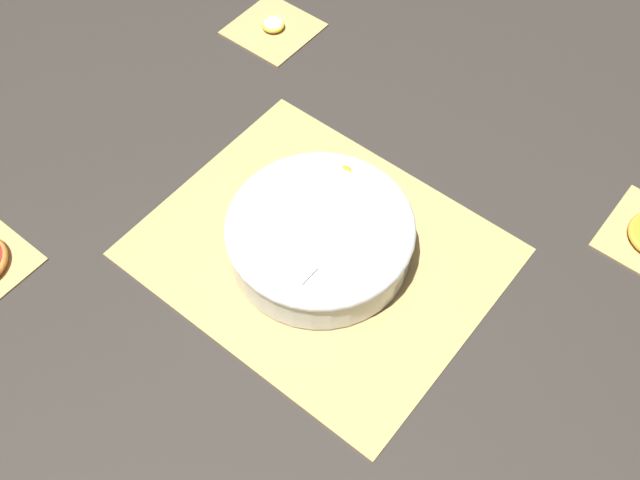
% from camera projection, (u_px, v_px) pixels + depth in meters
% --- Properties ---
extents(ground_plane, '(6.00, 6.00, 0.00)m').
position_uv_depth(ground_plane, '(320.00, 253.00, 1.02)').
color(ground_plane, '#2D2823').
extents(bamboo_mat_center, '(0.46, 0.37, 0.01)m').
position_uv_depth(bamboo_mat_center, '(320.00, 251.00, 1.02)').
color(bamboo_mat_center, tan).
rests_on(bamboo_mat_center, ground_plane).
extents(coaster_mat_far_left, '(0.13, 0.13, 0.01)m').
position_uv_depth(coaster_mat_far_left, '(273.00, 28.00, 1.27)').
color(coaster_mat_far_left, tan).
rests_on(coaster_mat_far_left, ground_plane).
extents(fruit_salad_bowl, '(0.25, 0.25, 0.07)m').
position_uv_depth(fruit_salad_bowl, '(320.00, 236.00, 0.98)').
color(fruit_salad_bowl, silver).
rests_on(fruit_salad_bowl, bamboo_mat_center).
extents(banana_coin_single, '(0.04, 0.04, 0.01)m').
position_uv_depth(banana_coin_single, '(273.00, 25.00, 1.27)').
color(banana_coin_single, '#F4EABC').
rests_on(banana_coin_single, coaster_mat_far_left).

